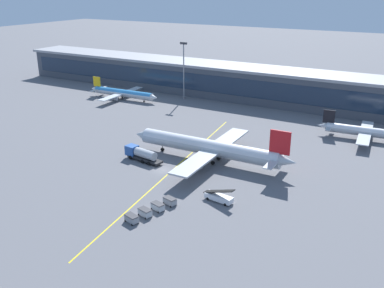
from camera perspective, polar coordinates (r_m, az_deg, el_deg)
ground_plane at (r=101.82m, az=-3.98°, el=-3.48°), size 700.00×700.00×0.00m
apron_lead_in_line at (r=102.34m, az=-2.41°, el=-3.31°), size 10.27×79.41×0.01m
terminal_building at (r=167.11m, az=5.64°, el=8.32°), size 201.83×17.01×12.41m
main_airliner at (r=105.34m, az=2.28°, el=-0.44°), size 44.09×35.02×10.89m
fuel_tanker at (r=107.07m, az=-6.80°, el=-1.32°), size 11.04×3.92×3.25m
belt_loader at (r=87.21m, az=3.61°, el=-7.08°), size 7.01×2.64×3.49m
baggage_cart_0 at (r=80.80m, az=-8.08°, el=-9.84°), size 2.96×2.20×1.48m
baggage_cart_1 at (r=82.48m, az=-6.30°, el=-9.07°), size 2.96×2.20×1.48m
baggage_cart_2 at (r=84.24m, az=-4.60°, el=-8.33°), size 2.96×2.20×1.48m
baggage_cart_3 at (r=86.09m, az=-2.98°, el=-7.62°), size 2.96×2.20×1.48m
commuter_jet_far at (r=166.38m, az=-9.23°, el=6.76°), size 30.97×24.62×7.49m
commuter_jet_near at (r=129.69m, az=22.56°, el=1.50°), size 28.44×22.58×7.53m
apron_light_mast_0 at (r=162.39m, az=-1.12°, el=10.39°), size 2.80×0.50×21.51m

